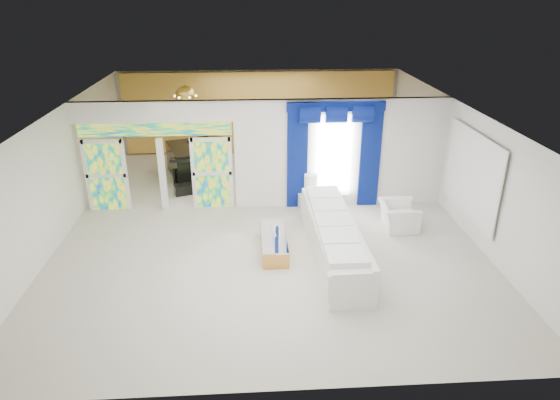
{
  "coord_description": "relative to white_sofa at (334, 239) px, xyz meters",
  "views": [
    {
      "loc": [
        -0.36,
        -11.7,
        5.67
      ],
      "look_at": [
        0.3,
        -1.2,
        1.1
      ],
      "focal_mm": 31.45,
      "sensor_mm": 36.0,
      "label": 1
    }
  ],
  "objects": [
    {
      "name": "tv_console",
      "position": [
        -6.22,
        4.49,
        -0.0
      ],
      "size": [
        0.57,
        0.52,
        0.81
      ],
      "primitive_type": "cube",
      "rotation": [
        0.0,
        0.0,
        0.02
      ],
      "color": "tan",
      "rests_on": "ground"
    },
    {
      "name": "window_pane",
      "position": [
        0.42,
        2.82,
        1.04
      ],
      "size": [
        1.0,
        0.02,
        2.3
      ],
      "primitive_type": "cube",
      "color": "white",
      "rests_on": "dividing_wall"
    },
    {
      "name": "blue_pelmet",
      "position": [
        0.42,
        2.79,
        2.41
      ],
      "size": [
        2.6,
        0.12,
        0.25
      ],
      "primitive_type": "cube",
      "color": "#031047",
      "rests_on": "dividing_wall"
    },
    {
      "name": "chandelier",
      "position": [
        -3.78,
        5.32,
        2.24
      ],
      "size": [
        0.6,
        0.6,
        0.6
      ],
      "primitive_type": "sphere",
      "color": "gold",
      "rests_on": "ceiling"
    },
    {
      "name": "coffee_table",
      "position": [
        -1.35,
        0.3,
        -0.22
      ],
      "size": [
        0.61,
        1.73,
        0.38
      ],
      "primitive_type": "cube",
      "rotation": [
        0.0,
        0.0,
        0.02
      ],
      "color": "#C1893C",
      "rests_on": "ground"
    },
    {
      "name": "armchair",
      "position": [
        1.89,
        1.3,
        -0.08
      ],
      "size": [
        0.92,
        1.04,
        0.66
      ],
      "primitive_type": "imported",
      "rotation": [
        0.0,
        0.0,
        1.54
      ],
      "color": "white",
      "rests_on": "ground"
    },
    {
      "name": "wall_mirror",
      "position": [
        3.46,
        0.92,
        1.14
      ],
      "size": [
        0.04,
        2.7,
        1.9
      ],
      "primitive_type": "cube",
      "color": "white",
      "rests_on": "ground"
    },
    {
      "name": "gold_curtains",
      "position": [
        -1.48,
        7.82,
        1.09
      ],
      "size": [
        9.7,
        0.12,
        2.9
      ],
      "primitive_type": "cube",
      "color": "gold",
      "rests_on": "ground"
    },
    {
      "name": "grand_piano",
      "position": [
        -3.68,
        5.55,
        0.08
      ],
      "size": [
        2.0,
        2.29,
        0.97
      ],
      "primitive_type": "cube",
      "rotation": [
        0.0,
        0.0,
        0.32
      ],
      "color": "black",
      "rests_on": "ground"
    },
    {
      "name": "floor",
      "position": [
        -1.48,
        1.92,
        -0.41
      ],
      "size": [
        12.0,
        12.0,
        0.0
      ],
      "primitive_type": "plane",
      "color": "#B7AF9E",
      "rests_on": "ground"
    },
    {
      "name": "white_sofa",
      "position": [
        0.0,
        0.0,
        0.0
      ],
      "size": [
        1.01,
        4.31,
        0.82
      ],
      "primitive_type": "cube",
      "rotation": [
        0.0,
        0.0,
        0.02
      ],
      "color": "white",
      "rests_on": "ground"
    },
    {
      "name": "console_table",
      "position": [
        0.09,
        2.66,
        -0.2
      ],
      "size": [
        1.28,
        0.54,
        0.42
      ],
      "primitive_type": "cube",
      "rotation": [
        0.0,
        0.0,
        0.11
      ],
      "color": "silver",
      "rests_on": "ground"
    },
    {
      "name": "piano_bench",
      "position": [
        -3.68,
        3.95,
        -0.26
      ],
      "size": [
        0.98,
        0.63,
        0.3
      ],
      "primitive_type": "cube",
      "rotation": [
        0.0,
        0.0,
        0.32
      ],
      "color": "black",
      "rests_on": "ground"
    },
    {
      "name": "blue_drape_left",
      "position": [
        -0.58,
        2.79,
        0.99
      ],
      "size": [
        0.55,
        0.1,
        2.8
      ],
      "primitive_type": "cube",
      "color": "#031047",
      "rests_on": "ground"
    },
    {
      "name": "table_lamp",
      "position": [
        -0.21,
        2.66,
        0.3
      ],
      "size": [
        0.36,
        0.36,
        0.58
      ],
      "primitive_type": "cylinder",
      "color": "white",
      "rests_on": "console_table"
    },
    {
      "name": "blue_drape_right",
      "position": [
        1.42,
        2.79,
        0.99
      ],
      "size": [
        0.55,
        0.1,
        2.8
      ],
      "primitive_type": "cube",
      "color": "#031047",
      "rests_on": "ground"
    },
    {
      "name": "dividing_header",
      "position": [
        -4.33,
        2.92,
        2.32
      ],
      "size": [
        4.3,
        0.18,
        0.55
      ],
      "primitive_type": "cube",
      "color": "white",
      "rests_on": "dividing_wall"
    },
    {
      "name": "stained_panel_left",
      "position": [
        -5.75,
        2.92,
        0.59
      ],
      "size": [
        0.95,
        0.04,
        2.0
      ],
      "primitive_type": "cube",
      "color": "#994C3F",
      "rests_on": "ground"
    },
    {
      "name": "dividing_wall",
      "position": [
        0.67,
        2.92,
        1.09
      ],
      "size": [
        5.7,
        0.18,
        3.0
      ],
      "primitive_type": "cube",
      "color": "white",
      "rests_on": "ground"
    },
    {
      "name": "decanters",
      "position": [
        -1.31,
        0.15,
        0.06
      ],
      "size": [
        0.16,
        1.02,
        0.24
      ],
      "color": "navy",
      "rests_on": "coffee_table"
    },
    {
      "name": "stained_panel_right",
      "position": [
        -2.9,
        2.92,
        0.59
      ],
      "size": [
        0.95,
        0.04,
        2.0
      ],
      "primitive_type": "cube",
      "color": "#994C3F",
      "rests_on": "ground"
    },
    {
      "name": "stained_transom",
      "position": [
        -4.33,
        2.92,
        1.84
      ],
      "size": [
        4.0,
        0.05,
        0.35
      ],
      "primitive_type": "cube",
      "color": "#994C3F",
      "rests_on": "dividing_header"
    }
  ]
}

